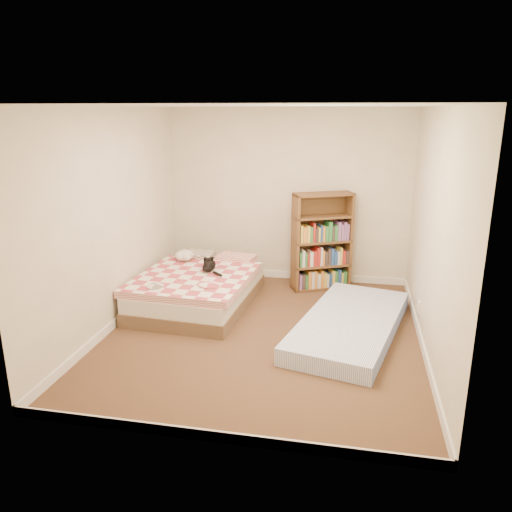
% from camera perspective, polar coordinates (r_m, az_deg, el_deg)
% --- Properties ---
extents(room, '(3.51, 4.01, 2.51)m').
position_cam_1_polar(room, '(5.39, 0.87, 2.80)').
color(room, '#4D2F21').
rests_on(room, ground).
extents(bed, '(1.47, 1.95, 0.50)m').
position_cam_1_polar(bed, '(6.57, -6.53, -3.60)').
color(bed, brown).
rests_on(bed, room).
extents(bookshelf, '(0.94, 0.61, 1.37)m').
position_cam_1_polar(bookshelf, '(7.11, 7.50, 0.38)').
color(bookshelf, '#503C1B').
rests_on(bookshelf, room).
extents(floor_mattress, '(1.45, 2.33, 0.19)m').
position_cam_1_polar(floor_mattress, '(5.85, 10.67, -7.74)').
color(floor_mattress, '#7F97D5').
rests_on(floor_mattress, room).
extents(black_cat, '(0.27, 0.58, 0.13)m').
position_cam_1_polar(black_cat, '(6.53, -5.29, -1.10)').
color(black_cat, black).
rests_on(black_cat, bed).
extents(white_dog, '(0.30, 0.32, 0.14)m').
position_cam_1_polar(white_dog, '(6.98, -8.15, 0.05)').
color(white_dog, white).
rests_on(white_dog, bed).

